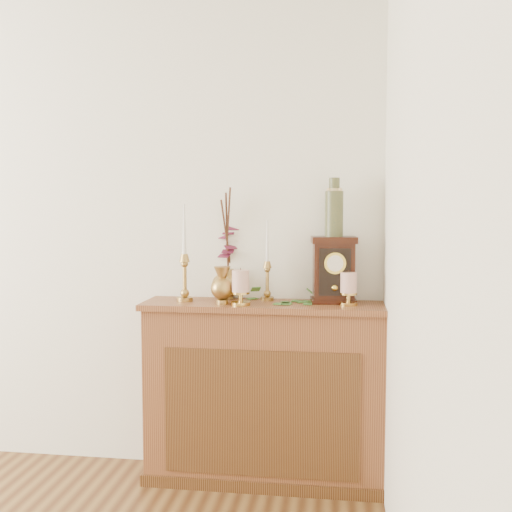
# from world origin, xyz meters

# --- Properties ---
(console_shelf) EXTENTS (1.24, 0.34, 0.93)m
(console_shelf) POSITION_xyz_m (1.40, 2.10, 0.44)
(console_shelf) COLOR brown
(console_shelf) RESTS_ON ground
(candlestick_left) EXTENTS (0.08, 0.08, 0.50)m
(candlestick_left) POSITION_xyz_m (0.99, 2.09, 1.09)
(candlestick_left) COLOR #A88843
(candlestick_left) RESTS_ON console_shelf
(candlestick_center) EXTENTS (0.07, 0.07, 0.42)m
(candlestick_center) POSITION_xyz_m (1.40, 2.18, 1.07)
(candlestick_center) COLOR #A88843
(candlestick_center) RESTS_ON console_shelf
(bud_vase) EXTENTS (0.12, 0.12, 0.19)m
(bud_vase) POSITION_xyz_m (1.20, 2.03, 1.02)
(bud_vase) COLOR #A88843
(bud_vase) RESTS_ON console_shelf
(ginger_jar) EXTENTS (0.24, 0.26, 0.59)m
(ginger_jar) POSITION_xyz_m (1.19, 2.25, 1.19)
(ginger_jar) COLOR #A88843
(ginger_jar) RESTS_ON console_shelf
(pillar_candle_left) EXTENTS (0.10, 0.10, 0.19)m
(pillar_candle_left) POSITION_xyz_m (1.29, 2.01, 1.03)
(pillar_candle_left) COLOR gold
(pillar_candle_left) RESTS_ON console_shelf
(pillar_candle_right) EXTENTS (0.09, 0.09, 0.17)m
(pillar_candle_right) POSITION_xyz_m (1.82, 2.08, 1.02)
(pillar_candle_right) COLOR gold
(pillar_candle_right) RESTS_ON console_shelf
(ivy_garland) EXTENTS (0.46, 0.18, 0.08)m
(ivy_garland) POSITION_xyz_m (1.50, 2.11, 0.95)
(ivy_garland) COLOR #3A6E2A
(ivy_garland) RESTS_ON console_shelf
(mantel_clock) EXTENTS (0.24, 0.18, 0.34)m
(mantel_clock) POSITION_xyz_m (1.75, 2.15, 1.09)
(mantel_clock) COLOR #35140A
(mantel_clock) RESTS_ON console_shelf
(ceramic_vase) EXTENTS (0.09, 0.09, 0.29)m
(ceramic_vase) POSITION_xyz_m (1.74, 2.16, 1.40)
(ceramic_vase) COLOR #1B362A
(ceramic_vase) RESTS_ON mantel_clock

